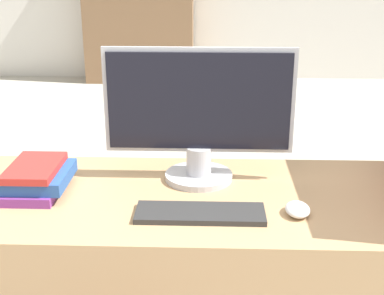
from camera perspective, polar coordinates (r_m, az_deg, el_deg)
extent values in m
cylinder|color=#B7B7BC|center=(1.74, 0.72, -3.07)|extent=(0.22, 0.22, 0.02)
cylinder|color=#B7B7BC|center=(1.72, 0.73, -1.39)|extent=(0.08, 0.08, 0.09)
cube|color=#B7B7BC|center=(1.66, 0.76, 5.01)|extent=(0.59, 0.01, 0.33)
cube|color=black|center=(1.66, 0.76, 4.97)|extent=(0.57, 0.02, 0.30)
cube|color=#2D2D2D|center=(1.51, 0.89, -7.02)|extent=(0.36, 0.12, 0.02)
ellipsoid|color=white|center=(1.54, 11.19, -6.49)|extent=(0.07, 0.09, 0.03)
cube|color=#7A3384|center=(1.72, -16.43, -4.03)|extent=(0.16, 0.24, 0.03)
cube|color=#285199|center=(1.71, -16.10, -3.00)|extent=(0.19, 0.22, 0.04)
cube|color=#B72D28|center=(1.69, -16.45, -2.08)|extent=(0.15, 0.23, 0.02)
cube|color=#846042|center=(6.21, -5.77, 15.17)|extent=(1.23, 0.32, 1.80)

